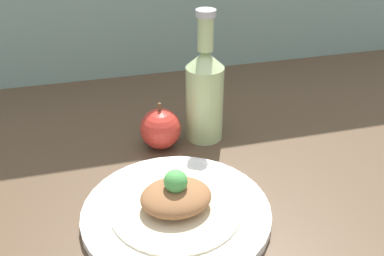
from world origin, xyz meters
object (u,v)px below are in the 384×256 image
Objects in this scene: cider_bottle at (205,92)px; plated_food at (176,199)px; apple at (160,129)px; plate at (176,212)px.

plated_food is at bearing -116.14° from cider_bottle.
cider_bottle reaches higher than plated_food.
plated_food is 0.79× the size of cider_bottle.
plate is at bearing -94.96° from apple.
plate is at bearing 180.00° from plated_food.
apple is (-9.07, -1.38, -6.05)cm from cider_bottle.
plated_food is 25.49cm from cider_bottle.
apple is (1.80, 20.77, 0.32)cm from plated_food.
plate is 21.05cm from apple.
cider_bottle reaches higher than apple.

